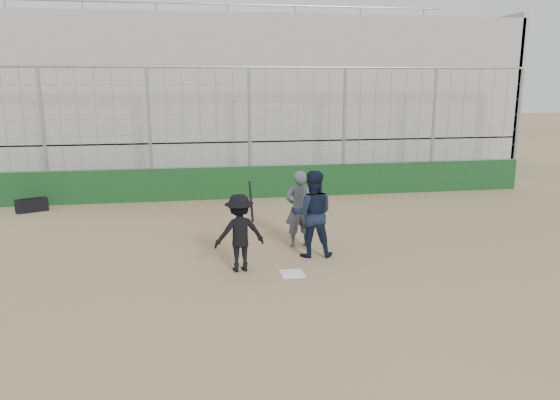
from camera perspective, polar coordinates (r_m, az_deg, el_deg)
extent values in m
plane|color=brown|center=(10.55, 1.28, -7.75)|extent=(90.00, 90.00, 0.00)
cube|color=white|center=(10.55, 1.28, -7.69)|extent=(0.44, 0.44, 0.02)
cube|color=#113516|center=(17.11, -3.12, 1.90)|extent=(18.00, 0.25, 1.00)
cylinder|color=gray|center=(16.90, -3.18, 6.90)|extent=(0.10, 0.10, 4.00)
cylinder|color=gray|center=(20.01, 23.56, 6.76)|extent=(0.10, 0.10, 4.00)
cylinder|color=gray|center=(16.82, -3.27, 13.70)|extent=(18.00, 0.07, 0.07)
cube|color=gray|center=(21.93, -4.61, 5.03)|extent=(20.00, 6.70, 1.60)
cube|color=gray|center=(21.75, -4.75, 12.62)|extent=(20.00, 6.70, 4.20)
cube|color=gray|center=(24.72, 19.45, 10.10)|extent=(0.25, 6.70, 6.10)
cylinder|color=gray|center=(25.08, -5.54, 19.70)|extent=(20.00, 0.06, 0.06)
imported|color=black|center=(10.55, -4.26, -3.44)|extent=(1.05, 0.70, 1.52)
cylinder|color=black|center=(10.58, -3.04, -0.13)|extent=(0.07, 0.57, 0.71)
imported|color=black|center=(11.40, 3.37, -3.04)|extent=(0.98, 0.81, 1.20)
sphere|color=maroon|center=(11.28, 3.40, -0.65)|extent=(0.28, 0.28, 0.28)
imported|color=#464C59|center=(12.06, 1.96, -1.32)|extent=(0.66, 0.47, 1.54)
cube|color=black|center=(16.87, -24.52, -0.50)|extent=(0.91, 0.66, 0.36)
cylinder|color=black|center=(16.83, -24.58, 0.16)|extent=(0.52, 0.25, 0.04)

